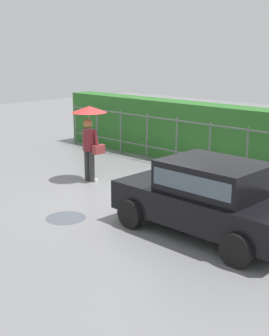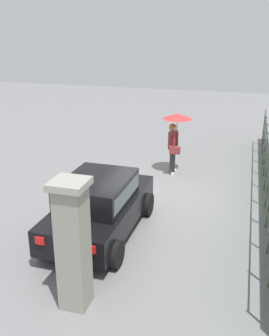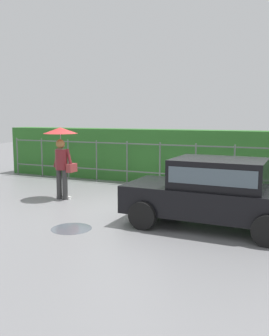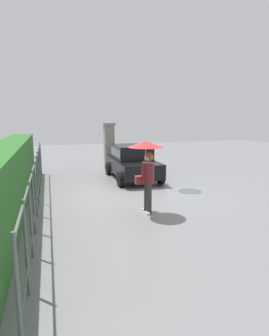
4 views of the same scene
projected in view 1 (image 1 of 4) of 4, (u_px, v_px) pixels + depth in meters
name	position (u px, v px, depth m)	size (l,w,h in m)	color
ground_plane	(135.00, 198.00, 11.32)	(40.00, 40.00, 0.00)	slate
car	(209.00, 195.00, 8.97)	(3.76, 1.90, 1.48)	black
pedestrian	(89.00, 127.00, 12.52)	(0.97, 0.97, 2.05)	#333333
fence_section	(192.00, 142.00, 13.87)	(11.11, 0.05, 1.50)	#59605B
hedge_row	(208.00, 135.00, 14.38)	(12.06, 0.90, 1.90)	#2D6B28
puddle_near	(66.00, 218.00, 10.02)	(0.87, 0.87, 0.00)	#4C545B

